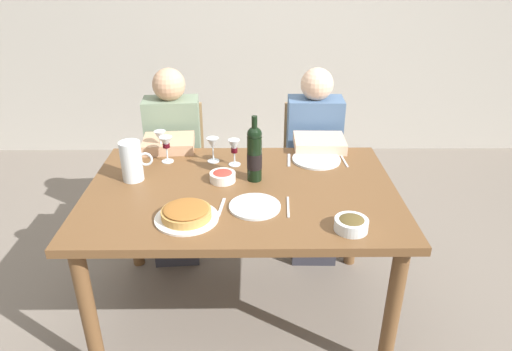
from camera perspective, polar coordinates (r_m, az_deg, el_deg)
ground_plane at (r=2.67m, az=-1.59°, el=-16.16°), size 8.00×8.00×0.00m
dining_table at (r=2.27m, az=-1.80°, el=-3.68°), size 1.50×1.00×0.76m
wine_bottle at (r=2.25m, az=-0.19°, el=2.72°), size 0.07×0.07×0.33m
water_pitcher at (r=2.35m, az=-15.13°, el=1.47°), size 0.16×0.11×0.20m
baked_tart at (r=1.99m, az=-8.63°, el=-4.69°), size 0.28×0.28×0.06m
salad_bowl at (r=2.29m, az=-4.16°, el=-0.06°), size 0.13×0.13×0.05m
olive_bowl at (r=1.93m, az=11.74°, el=-5.85°), size 0.14×0.14×0.06m
wine_glass_left_diner at (r=2.62m, az=-11.79°, el=4.62°), size 0.06×0.06×0.13m
wine_glass_right_diner at (r=2.51m, az=-11.09°, el=3.89°), size 0.07×0.07×0.14m
wine_glass_centre at (r=2.48m, az=-5.38°, el=3.82°), size 0.07×0.07×0.14m
wine_glass_spare at (r=2.43m, az=-2.72°, el=3.46°), size 0.06×0.06×0.14m
dinner_plate_left_setting at (r=2.53m, az=7.50°, el=1.99°), size 0.26×0.26×0.01m
dinner_plate_right_setting at (r=2.06m, az=-0.15°, el=-3.85°), size 0.23×0.23×0.01m
fork_left_setting at (r=2.52m, az=4.11°, el=1.92°), size 0.03×0.16×0.00m
knife_left_setting at (r=2.56m, az=10.82°, el=1.92°), size 0.02×0.18×0.00m
knife_right_setting at (r=2.07m, az=4.02°, el=-3.91°), size 0.02×0.18×0.00m
spoon_right_setting at (r=2.07m, az=-4.32°, el=-3.95°), size 0.03×0.16×0.00m
chair_left at (r=3.19m, az=-9.69°, el=1.82°), size 0.43×0.43×0.87m
diner_left at (r=2.93m, az=-10.22°, el=2.02°), size 0.36×0.52×1.16m
chair_right at (r=3.17m, az=6.74°, el=1.90°), size 0.41×0.41×0.87m
diner_right at (r=2.91m, az=7.30°, el=2.10°), size 0.34×0.51×1.16m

